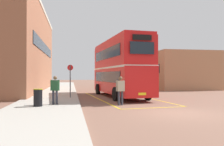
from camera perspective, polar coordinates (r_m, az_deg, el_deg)
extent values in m
plane|color=brown|center=(25.64, 1.41, -4.64)|extent=(135.60, 135.60, 0.00)
cube|color=#A39E93|center=(27.58, -13.00, -4.20)|extent=(4.00, 57.60, 0.14)
cube|color=brown|center=(28.59, -22.22, 4.86)|extent=(5.99, 21.49, 9.01)
cube|color=#232D38|center=(28.15, -16.16, 5.85)|extent=(0.06, 16.33, 1.10)
cube|color=#BCB29E|center=(29.40, -22.18, 14.00)|extent=(6.11, 21.61, 0.36)
cube|color=#AD7A56|center=(34.58, 14.54, 0.45)|extent=(7.59, 12.38, 4.85)
cube|color=#232D38|center=(33.19, 8.52, 0.90)|extent=(0.06, 9.41, 1.10)
cylinder|color=black|center=(22.55, -3.47, -3.93)|extent=(0.37, 1.02, 1.00)
cylinder|color=black|center=(23.18, 2.52, -3.84)|extent=(0.37, 1.02, 1.00)
cylinder|color=black|center=(16.61, 0.90, -5.15)|extent=(0.37, 1.02, 1.00)
cylinder|color=black|center=(17.45, 8.72, -4.92)|extent=(0.37, 1.02, 1.00)
cube|color=red|center=(19.85, 1.84, -1.80)|extent=(3.30, 10.08, 2.10)
cube|color=red|center=(19.92, 1.84, 4.26)|extent=(3.28, 9.88, 2.10)
cube|color=red|center=(20.04, 1.84, 7.53)|extent=(3.18, 9.77, 0.20)
cube|color=silver|center=(19.86, 1.84, 1.23)|extent=(3.32, 9.98, 0.14)
cube|color=#19232D|center=(19.52, -1.56, -0.94)|extent=(0.79, 8.08, 0.84)
cube|color=#19232D|center=(19.60, -1.56, 4.63)|extent=(0.79, 8.08, 0.84)
cube|color=#19232D|center=(20.24, 5.12, -0.92)|extent=(0.79, 8.08, 0.84)
cube|color=#19232D|center=(20.31, 5.12, 4.45)|extent=(0.79, 8.08, 0.84)
cube|color=#19232D|center=(15.27, 7.37, 6.10)|extent=(1.67, 0.20, 0.80)
cube|color=black|center=(15.37, 7.37, 8.62)|extent=(1.31, 0.16, 0.36)
cube|color=#19232D|center=(24.64, -1.57, -0.62)|extent=(1.90, 0.22, 1.00)
cube|color=yellow|center=(15.22, 7.38, -5.08)|extent=(0.52, 0.08, 0.16)
cylinder|color=black|center=(38.45, 0.41, -2.59)|extent=(0.36, 0.94, 0.92)
cylinder|color=black|center=(38.70, 4.06, -2.57)|extent=(0.36, 0.94, 0.92)
cylinder|color=black|center=(32.91, 1.08, -2.93)|extent=(0.36, 0.94, 0.92)
cylinder|color=black|center=(33.20, 5.34, -2.91)|extent=(0.36, 0.94, 0.92)
cube|color=#1E512D|center=(35.77, 2.69, -0.91)|extent=(3.40, 9.48, 2.60)
cube|color=silver|center=(35.78, 2.69, 1.26)|extent=(3.22, 9.09, 0.12)
cube|color=#19232D|center=(35.65, 0.75, -0.35)|extent=(0.85, 7.37, 0.96)
cube|color=#19232D|center=(35.92, 4.62, -0.35)|extent=(0.85, 7.37, 0.96)
cube|color=#19232D|center=(40.40, 1.97, -0.45)|extent=(1.90, 0.25, 1.10)
cylinder|color=#2D2D38|center=(14.37, 2.43, -6.16)|extent=(0.14, 0.14, 0.86)
cylinder|color=#2D2D38|center=(14.25, 1.68, -6.21)|extent=(0.14, 0.14, 0.86)
cube|color=gray|center=(14.25, 2.06, -3.18)|extent=(0.55, 0.39, 0.64)
cylinder|color=gray|center=(14.39, 2.89, -3.03)|extent=(0.09, 0.09, 0.61)
cylinder|color=gray|center=(14.12, 1.21, -3.08)|extent=(0.09, 0.09, 0.61)
sphere|color=brown|center=(14.22, 2.10, -1.30)|extent=(0.23, 0.23, 0.23)
cylinder|color=#2D2D38|center=(14.06, -14.13, -5.80)|extent=(0.14, 0.14, 0.80)
cylinder|color=#2D2D38|center=(13.97, -13.35, -5.84)|extent=(0.14, 0.14, 0.80)
cube|color=#1E4728|center=(13.97, -13.73, -2.95)|extent=(0.52, 0.37, 0.60)
cylinder|color=#1E4728|center=(14.07, -14.60, -2.81)|extent=(0.09, 0.09, 0.57)
cylinder|color=#1E4728|center=(13.87, -12.85, -2.85)|extent=(0.09, 0.09, 0.57)
sphere|color=brown|center=(13.98, -13.70, -1.15)|extent=(0.22, 0.22, 0.22)
cylinder|color=black|center=(13.39, -17.62, -5.82)|extent=(0.46, 0.46, 0.91)
cylinder|color=olive|center=(13.35, -17.61, -3.78)|extent=(0.49, 0.49, 0.04)
cylinder|color=#4C4C51|center=(18.14, -10.16, -2.00)|extent=(0.08, 0.08, 2.46)
cylinder|color=red|center=(18.15, -10.15, 1.31)|extent=(0.44, 0.03, 0.44)
cube|color=gold|center=(18.46, -3.48, -6.23)|extent=(1.24, 11.85, 0.01)
cube|color=gold|center=(19.66, 8.02, -5.88)|extent=(1.24, 11.85, 0.01)
cube|color=gold|center=(13.46, 10.28, -8.35)|extent=(4.10, 0.50, 0.01)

